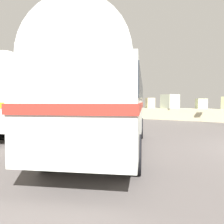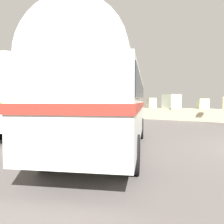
% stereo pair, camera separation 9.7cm
% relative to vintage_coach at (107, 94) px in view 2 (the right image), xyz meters
% --- Properties ---
extents(vintage_coach, '(5.76, 8.80, 3.70)m').
position_rel_vintage_coach_xyz_m(vintage_coach, '(0.00, 0.00, 0.00)').
color(vintage_coach, black).
rests_on(vintage_coach, ground).
extents(second_coach, '(5.90, 8.76, 3.70)m').
position_rel_vintage_coach_xyz_m(second_coach, '(-5.45, 1.93, 0.00)').
color(second_coach, black).
rests_on(second_coach, ground).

